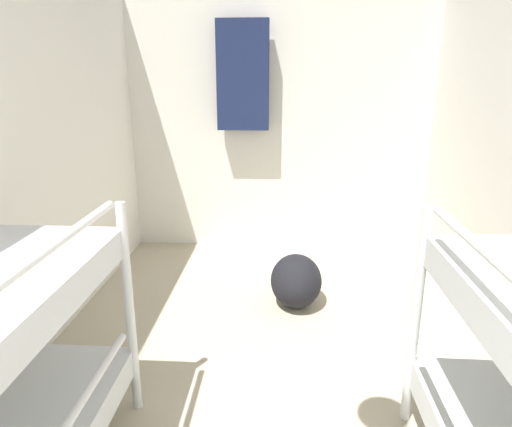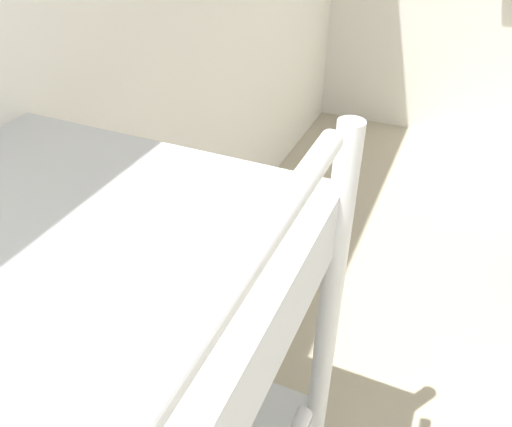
% 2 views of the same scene
% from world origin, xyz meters
% --- Properties ---
extents(wall_back, '(2.80, 0.06, 2.26)m').
position_xyz_m(wall_back, '(0.00, 4.60, 1.13)').
color(wall_back, silver).
rests_on(wall_back, ground_plane).
extents(duffel_bag, '(0.36, 0.46, 0.36)m').
position_xyz_m(duffel_bag, '(0.15, 3.40, 0.18)').
color(duffel_bag, black).
rests_on(duffel_bag, ground_plane).
extents(hanging_coat, '(0.44, 0.12, 0.90)m').
position_xyz_m(hanging_coat, '(-0.31, 4.45, 1.56)').
color(hanging_coat, '#192347').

